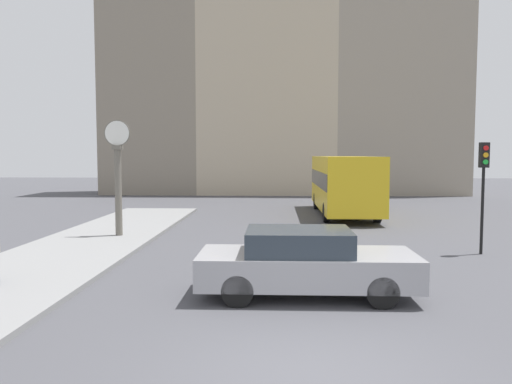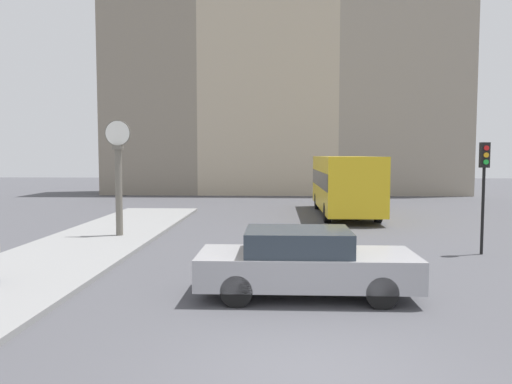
% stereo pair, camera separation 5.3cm
% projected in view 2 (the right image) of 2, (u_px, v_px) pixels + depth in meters
% --- Properties ---
extents(ground_plane, '(120.00, 120.00, 0.00)m').
position_uv_depth(ground_plane, '(310.00, 375.00, 6.85)').
color(ground_plane, '#47474C').
extents(sidewalk_corner, '(3.86, 22.17, 0.13)m').
position_uv_depth(sidewalk_corner, '(84.00, 246.00, 16.19)').
color(sidewalk_corner, gray).
rests_on(sidewalk_corner, ground_plane).
extents(building_row, '(27.88, 5.00, 15.86)m').
position_uv_depth(building_row, '(285.00, 96.00, 39.03)').
color(building_row, gray).
rests_on(building_row, ground_plane).
extents(sedan_car, '(4.61, 1.87, 1.44)m').
position_uv_depth(sedan_car, '(304.00, 262.00, 10.65)').
color(sedan_car, '#9E9EA3').
rests_on(sedan_car, ground_plane).
extents(bus_distant, '(2.58, 8.96, 2.96)m').
position_uv_depth(bus_distant, '(345.00, 182.00, 25.08)').
color(bus_distant, gold).
rests_on(bus_distant, ground_plane).
extents(traffic_light_far, '(0.26, 0.24, 3.40)m').
position_uv_depth(traffic_light_far, '(484.00, 174.00, 15.04)').
color(traffic_light_far, black).
rests_on(traffic_light_far, ground_plane).
extents(street_clock, '(0.94, 0.32, 4.14)m').
position_uv_depth(street_clock, '(118.00, 174.00, 17.88)').
color(street_clock, '#666056').
rests_on(street_clock, sidewalk_corner).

